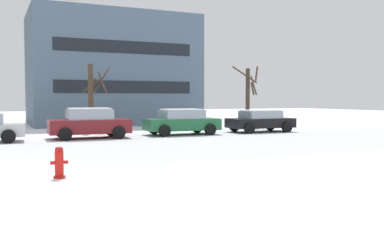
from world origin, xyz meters
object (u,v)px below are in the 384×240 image
(parked_car_maroon, at_px, (89,123))
(parked_car_black, at_px, (260,121))
(fire_hydrant, at_px, (59,161))
(parked_car_green, at_px, (182,122))

(parked_car_maroon, relative_size, parked_car_black, 1.01)
(fire_hydrant, distance_m, parked_car_black, 17.14)
(fire_hydrant, height_order, parked_car_maroon, parked_car_maroon)
(parked_car_maroon, xyz_separation_m, parked_car_black, (10.33, -0.03, -0.09))
(fire_hydrant, relative_size, parked_car_maroon, 0.21)
(parked_car_maroon, bearing_deg, parked_car_green, 0.98)
(parked_car_black, bearing_deg, parked_car_green, 178.73)
(parked_car_green, xyz_separation_m, parked_car_black, (5.17, -0.11, -0.05))
(fire_hydrant, distance_m, parked_car_maroon, 11.27)
(parked_car_maroon, distance_m, parked_car_black, 10.33)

